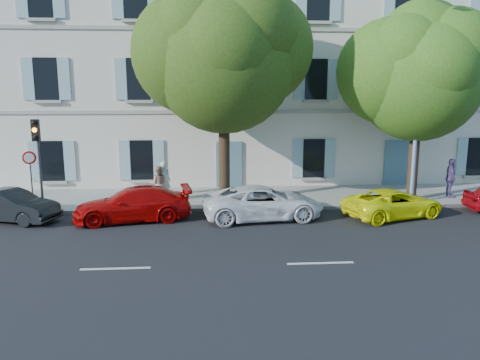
{
  "coord_description": "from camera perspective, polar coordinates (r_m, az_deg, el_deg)",
  "views": [
    {
      "loc": [
        -3.34,
        -16.97,
        5.06
      ],
      "look_at": [
        -1.97,
        2.0,
        1.4
      ],
      "focal_mm": 35.0,
      "sensor_mm": 36.0,
      "label": 1
    }
  ],
  "objects": [
    {
      "name": "ground",
      "position": [
        18.02,
        6.74,
        -5.49
      ],
      "size": [
        90.0,
        90.0,
        0.0
      ],
      "primitive_type": "plane",
      "color": "black"
    },
    {
      "name": "tree_left",
      "position": [
        20.35,
        -2.01,
        14.27
      ],
      "size": [
        6.12,
        6.12,
        9.49
      ],
      "color": "#3A2819",
      "rests_on": "sidewalk"
    },
    {
      "name": "car_white_coupe",
      "position": [
        18.65,
        2.81,
        -2.75
      ],
      "size": [
        4.99,
        2.68,
        1.33
      ],
      "primitive_type": "imported",
      "rotation": [
        0.0,
        0.0,
        1.67
      ],
      "color": "white",
      "rests_on": "ground"
    },
    {
      "name": "road_sign",
      "position": [
        21.56,
        -24.21,
        1.46
      ],
      "size": [
        0.55,
        0.18,
        2.41
      ],
      "color": "#383A3D",
      "rests_on": "sidewalk"
    },
    {
      "name": "car_dark_sedan",
      "position": [
        20.33,
        -26.21,
        -2.85
      ],
      "size": [
        4.02,
        2.45,
        1.25
      ],
      "primitive_type": "imported",
      "rotation": [
        0.0,
        0.0,
        1.25
      ],
      "color": "black",
      "rests_on": "ground"
    },
    {
      "name": "street_lamp",
      "position": [
        21.38,
        21.17,
        10.29
      ],
      "size": [
        0.3,
        1.86,
        8.74
      ],
      "color": "#7293BF",
      "rests_on": "sidewalk"
    },
    {
      "name": "car_red_coupe",
      "position": [
        18.85,
        -12.93,
        -2.89
      ],
      "size": [
        4.78,
        2.55,
        1.32
      ],
      "primitive_type": "imported",
      "rotation": [
        0.0,
        0.0,
        4.87
      ],
      "color": "#AB0504",
      "rests_on": "ground"
    },
    {
      "name": "pedestrian_a",
      "position": [
        21.41,
        -9.31,
        -0.09
      ],
      "size": [
        0.73,
        0.57,
        1.77
      ],
      "primitive_type": "imported",
      "rotation": [
        0.0,
        0.0,
        3.39
      ],
      "color": "silver",
      "rests_on": "sidewalk"
    },
    {
      "name": "tree_right",
      "position": [
        22.26,
        21.0,
        11.44
      ],
      "size": [
        5.46,
        5.46,
        8.41
      ],
      "color": "#3A2819",
      "rests_on": "sidewalk"
    },
    {
      "name": "traffic_light",
      "position": [
        20.79,
        -23.49,
        3.95
      ],
      "size": [
        0.3,
        0.43,
        3.76
      ],
      "color": "#383A3D",
      "rests_on": "sidewalk"
    },
    {
      "name": "pedestrian_b",
      "position": [
        21.19,
        -9.92,
        -0.45
      ],
      "size": [
        0.79,
        0.62,
        1.6
      ],
      "primitive_type": "imported",
      "rotation": [
        0.0,
        0.0,
        3.16
      ],
      "color": "tan",
      "rests_on": "sidewalk"
    },
    {
      "name": "kerb",
      "position": [
        20.16,
        5.53,
        -3.46
      ],
      "size": [
        36.0,
        0.16,
        0.16
      ],
      "primitive_type": "cube",
      "color": "#9E998E",
      "rests_on": "ground"
    },
    {
      "name": "car_yellow_supercar",
      "position": [
        19.87,
        18.2,
        -2.71
      ],
      "size": [
        4.51,
        3.09,
        1.15
      ],
      "primitive_type": "imported",
      "rotation": [
        0.0,
        0.0,
        1.89
      ],
      "color": "#FDFF0A",
      "rests_on": "ground"
    },
    {
      "name": "building",
      "position": [
        27.39,
        2.94,
        12.84
      ],
      "size": [
        28.0,
        7.0,
        12.0
      ],
      "primitive_type": "cube",
      "color": "beige",
      "rests_on": "ground"
    },
    {
      "name": "sidewalk",
      "position": [
        22.24,
        4.6,
        -2.09
      ],
      "size": [
        36.0,
        4.5,
        0.15
      ],
      "primitive_type": "cube",
      "color": "#A09E96",
      "rests_on": "ground"
    },
    {
      "name": "pedestrian_c",
      "position": [
        23.78,
        24.3,
        0.22
      ],
      "size": [
        0.65,
        1.13,
        1.81
      ],
      "primitive_type": "imported",
      "rotation": [
        0.0,
        0.0,
        1.36
      ],
      "color": "#59457F",
      "rests_on": "sidewalk"
    }
  ]
}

